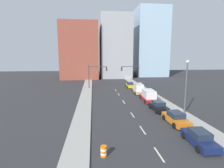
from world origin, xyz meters
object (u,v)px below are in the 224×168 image
street_lamp (186,84)px  sedan_black (158,106)px  traffic_signal_right (134,73)px  box_truck_red (149,96)px  sedan_orange (176,118)px  sedan_yellow (130,85)px  traffic_signal_left (94,73)px  box_truck_tan (138,89)px  sedan_navy (199,138)px  traffic_barrel (104,151)px

street_lamp → sedan_black: (-2.98, 2.49, -3.97)m
traffic_signal_right → box_truck_red: 14.86m
sedan_black → sedan_orange: bearing=-90.6°
traffic_signal_right → sedan_yellow: traffic_signal_right is taller
sedan_black → traffic_signal_right: bearing=85.3°
traffic_signal_left → box_truck_tan: 12.83m
box_truck_red → sedan_yellow: box_truck_red is taller
sedan_yellow → sedan_navy: bearing=-88.9°
box_truck_tan → sedan_black: bearing=-88.2°
box_truck_tan → sedan_yellow: bearing=96.3°
traffic_signal_right → sedan_orange: (-0.51, -26.20, -3.40)m
box_truck_red → box_truck_tan: (-0.10, 7.39, 0.02)m
sedan_navy → sedan_black: sedan_black is taller
traffic_signal_left → sedan_navy: 33.36m
street_lamp → sedan_orange: 5.69m
traffic_signal_left → street_lamp: street_lamp is taller
traffic_barrel → sedan_navy: bearing=6.1°
sedan_orange → box_truck_red: box_truck_red is taller
sedan_black → box_truck_tan: box_truck_tan is taller
box_truck_red → traffic_barrel: bearing=-115.7°
sedan_yellow → street_lamp: bearing=-81.4°
traffic_signal_left → sedan_navy: bearing=-72.7°
traffic_barrel → sedan_orange: sedan_orange is taller
traffic_barrel → traffic_signal_left: bearing=90.9°
sedan_navy → street_lamp: bearing=72.6°
traffic_barrel → street_lamp: bearing=37.3°
box_truck_red → sedan_yellow: (-0.53, 14.75, -0.34)m
traffic_signal_left → sedan_black: bearing=-64.4°
sedan_orange → sedan_yellow: sedan_orange is taller
traffic_signal_right → box_truck_tan: 7.78m
box_truck_red → traffic_signal_right: bearing=91.3°
box_truck_tan → sedan_yellow: size_ratio=1.49×
box_truck_red → sedan_yellow: bearing=94.7°
sedan_black → sedan_yellow: 20.96m
traffic_barrel → sedan_yellow: size_ratio=0.22×
traffic_signal_right → box_truck_tan: (-0.45, -7.13, -3.07)m
traffic_signal_right → sedan_orange: bearing=-91.1°
traffic_barrel → sedan_black: (9.44, 11.95, 0.22)m
traffic_signal_left → sedan_black: 23.24m
traffic_signal_right → sedan_black: (-0.71, -20.73, -3.40)m
sedan_orange → sedan_black: (-0.21, 5.47, -0.00)m
traffic_signal_left → box_truck_tan: bearing=-34.9°
traffic_barrel → sedan_navy: size_ratio=0.21×
street_lamp → sedan_black: size_ratio=1.83×
sedan_navy → box_truck_tan: bearing=91.6°
traffic_signal_right → sedan_navy: size_ratio=1.39×
sedan_black → sedan_yellow: sedan_black is taller
traffic_barrel → box_truck_tan: size_ratio=0.15×
street_lamp → sedan_orange: size_ratio=1.71×
traffic_barrel → street_lamp: (12.42, 9.46, 4.20)m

